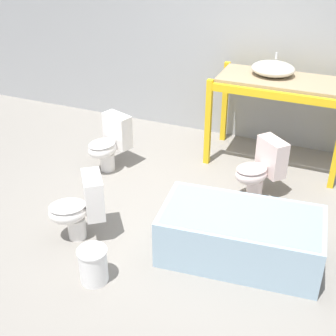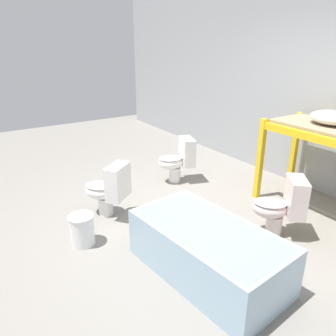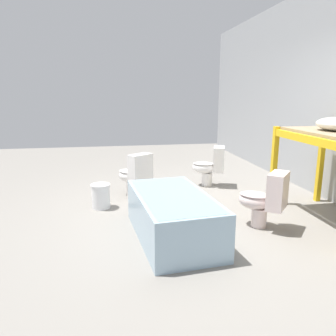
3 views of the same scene
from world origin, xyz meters
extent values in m
plane|color=gray|center=(0.00, 0.00, 0.00)|extent=(12.00, 12.00, 0.00)
cube|color=#9EA0A3|center=(0.00, 2.19, 1.60)|extent=(10.80, 0.08, 3.20)
cube|color=yellow|center=(-0.18, 1.24, 0.56)|extent=(0.07, 0.07, 1.12)
cube|color=yellow|center=(-0.18, 1.97, 0.56)|extent=(0.07, 0.07, 1.12)
cube|color=yellow|center=(0.59, 1.24, 1.04)|extent=(1.55, 0.06, 0.09)
cube|color=yellow|center=(0.59, 1.97, 1.04)|extent=(1.55, 0.06, 0.09)
cube|color=#998466|center=(0.59, 1.61, 1.10)|extent=(1.48, 0.66, 0.04)
ellipsoid|color=silver|center=(0.46, 1.68, 1.20)|extent=(0.52, 0.45, 0.17)
cylinder|color=silver|center=(0.46, 1.80, 1.33)|extent=(0.02, 0.02, 0.08)
cube|color=#99B7CC|center=(0.68, -0.38, 0.24)|extent=(1.55, 0.90, 0.49)
cube|color=#829CAD|center=(0.68, -0.38, 0.39)|extent=(1.46, 0.81, 0.20)
cylinder|color=silver|center=(0.57, 0.69, 0.11)|extent=(0.18, 0.18, 0.23)
ellipsoid|color=silver|center=(0.53, 0.64, 0.32)|extent=(0.48, 0.49, 0.21)
ellipsoid|color=#BBA7A3|center=(0.53, 0.64, 0.39)|extent=(0.45, 0.46, 0.03)
cube|color=silver|center=(0.70, 0.83, 0.48)|extent=(0.39, 0.37, 0.42)
cylinder|color=white|center=(-0.90, -0.72, 0.11)|extent=(0.18, 0.18, 0.23)
ellipsoid|color=white|center=(-0.95, -0.76, 0.32)|extent=(0.49, 0.47, 0.21)
ellipsoid|color=beige|center=(-0.95, -0.76, 0.39)|extent=(0.46, 0.45, 0.03)
cube|color=white|center=(-0.74, -0.60, 0.48)|extent=(0.36, 0.40, 0.42)
cylinder|color=white|center=(-1.27, 0.59, 0.11)|extent=(0.18, 0.18, 0.23)
ellipsoid|color=white|center=(-1.30, 0.53, 0.32)|extent=(0.41, 0.46, 0.21)
ellipsoid|color=beige|center=(-1.30, 0.53, 0.39)|extent=(0.39, 0.44, 0.03)
cube|color=white|center=(-1.21, 0.78, 0.48)|extent=(0.40, 0.29, 0.42)
cylinder|color=white|center=(-0.43, -1.19, 0.17)|extent=(0.25, 0.25, 0.34)
cylinder|color=white|center=(-0.43, -1.19, 0.33)|extent=(0.27, 0.27, 0.02)
camera|label=1|loc=(1.38, -3.83, 2.98)|focal=50.00mm
camera|label=2|loc=(2.60, -2.09, 2.06)|focal=35.00mm
camera|label=3|loc=(4.02, -1.03, 1.56)|focal=35.00mm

